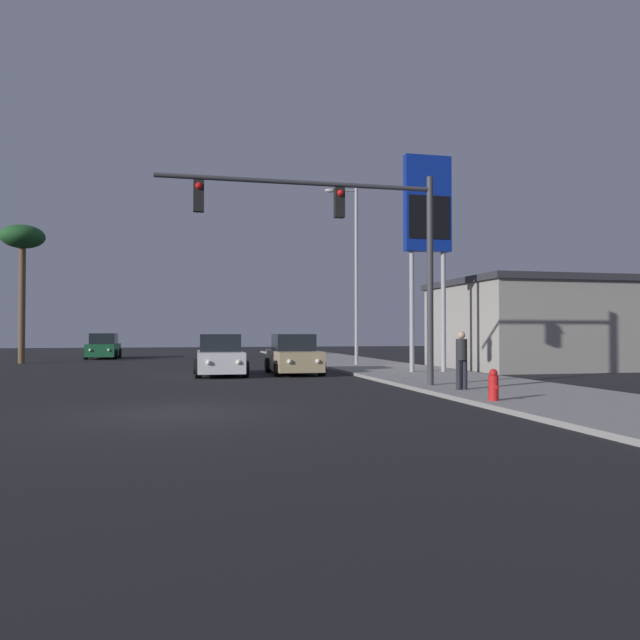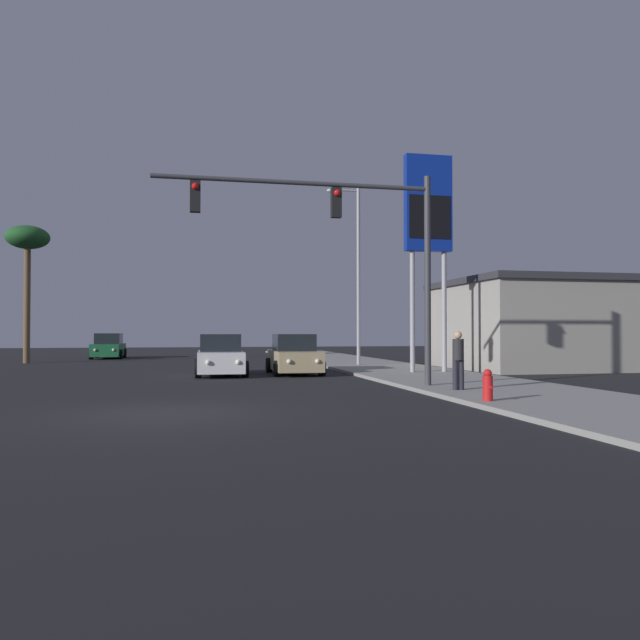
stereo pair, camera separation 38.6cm
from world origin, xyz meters
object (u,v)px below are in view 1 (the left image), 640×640
traffic_light_mast (353,233)px  pedestrian_on_sidewalk (462,358)px  gas_station_sign (428,216)px  palm_tree_mid (23,243)px  fire_hydrant (493,385)px  car_tan (294,356)px  street_lamp (354,266)px  car_green (104,347)px  car_white (220,357)px

traffic_light_mast → pedestrian_on_sidewalk: size_ratio=5.06×
gas_station_sign → palm_tree_mid: gas_station_sign is taller
traffic_light_mast → gas_station_sign: (4.94, 6.09, 1.83)m
traffic_light_mast → fire_hydrant: (2.24, -4.43, -4.30)m
fire_hydrant → palm_tree_mid: size_ratio=0.10×
car_tan → street_lamp: street_lamp is taller
car_tan → palm_tree_mid: size_ratio=0.55×
car_green → street_lamp: bearing=136.8°
car_white → car_green: 19.04m
street_lamp → gas_station_sign: (1.41, -6.24, 1.50)m
car_green → traffic_light_mast: 27.60m
gas_station_sign → street_lamp: bearing=102.7°
car_white → palm_tree_mid: size_ratio=0.55×
car_white → traffic_light_mast: traffic_light_mast is taller
car_tan → traffic_light_mast: 8.65m
street_lamp → palm_tree_mid: (-17.31, 7.42, 1.65)m
car_white → gas_station_sign: gas_station_sign is taller
traffic_light_mast → fire_hydrant: size_ratio=11.12×
car_white → car_green: size_ratio=1.00×
car_white → car_green: bearing=-68.4°
car_green → palm_tree_mid: bearing=57.1°
car_tan → gas_station_sign: 8.10m
palm_tree_mid → gas_station_sign: bearing=-36.1°
car_green → gas_station_sign: bearing=128.5°
traffic_light_mast → street_lamp: bearing=74.0°
car_tan → pedestrian_on_sidewalk: (3.19, -9.28, 0.27)m
car_white → car_tan: bearing=-175.6°
pedestrian_on_sidewalk → car_green: bearing=115.3°
car_green → street_lamp: size_ratio=0.48×
street_lamp → gas_station_sign: 6.58m
gas_station_sign → palm_tree_mid: (-18.72, 13.66, 0.15)m
car_tan → palm_tree_mid: bearing=-41.3°
street_lamp → fire_hydrant: bearing=-94.4°
car_green → car_white: bearing=110.7°
car_green → palm_tree_mid: size_ratio=0.55×
car_tan → gas_station_sign: (5.38, -1.56, 5.86)m
street_lamp → gas_station_sign: size_ratio=1.00×
car_white → palm_tree_mid: palm_tree_mid is taller
car_tan → fire_hydrant: size_ratio=5.69×
fire_hydrant → palm_tree_mid: palm_tree_mid is taller
palm_tree_mid → pedestrian_on_sidewalk: bearing=-52.3°
pedestrian_on_sidewalk → gas_station_sign: bearing=74.2°
car_green → fire_hydrant: (12.27, -29.82, -0.27)m
car_white → gas_station_sign: 10.38m
car_green → gas_station_sign: (14.97, -19.30, 5.86)m
street_lamp → car_white: bearing=-145.5°
car_green → pedestrian_on_sidewalk: (12.78, -27.02, 0.27)m
car_green → street_lamp: 19.32m
car_tan → traffic_light_mast: size_ratio=0.51×
palm_tree_mid → car_tan: bearing=-42.2°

